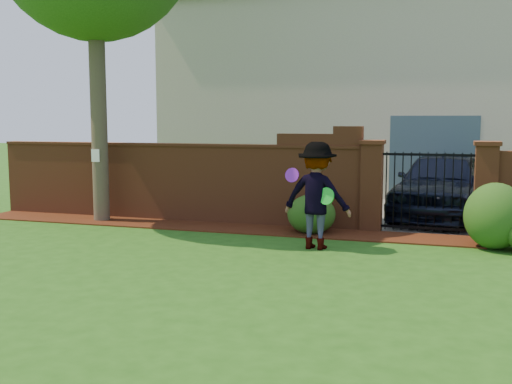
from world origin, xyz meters
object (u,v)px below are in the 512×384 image
(car, at_px, (441,185))
(frisbee_purple, at_px, (292,175))
(frisbee_green, at_px, (326,196))
(man, at_px, (316,196))

(car, height_order, frisbee_purple, car)
(frisbee_purple, height_order, frisbee_green, frisbee_purple)
(car, height_order, frisbee_green, car)
(car, distance_m, frisbee_green, 4.56)
(frisbee_purple, distance_m, frisbee_green, 0.73)
(car, relative_size, frisbee_green, 15.41)
(car, distance_m, man, 4.50)
(man, xyz_separation_m, frisbee_green, (0.22, -0.17, 0.02))
(frisbee_purple, xyz_separation_m, frisbee_green, (0.64, -0.09, -0.34))
(car, xyz_separation_m, frisbee_green, (-1.87, -4.15, 0.19))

